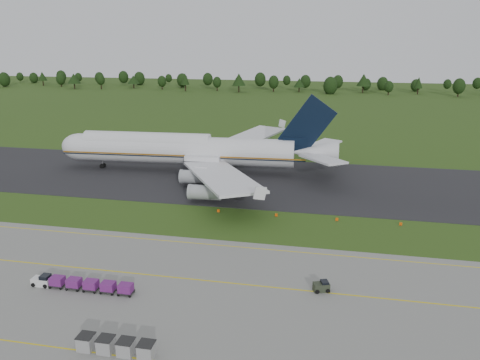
% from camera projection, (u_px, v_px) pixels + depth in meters
% --- Properties ---
extents(ground, '(600.00, 600.00, 0.00)m').
position_uv_depth(ground, '(212.00, 222.00, 89.05)').
color(ground, '#294514').
rests_on(ground, ground).
extents(apron, '(300.00, 52.00, 0.06)m').
position_uv_depth(apron, '(143.00, 325.00, 57.17)').
color(apron, slate).
rests_on(apron, ground).
extents(taxiway, '(300.00, 40.00, 0.08)m').
position_uv_depth(taxiway, '(241.00, 180.00, 115.29)').
color(taxiway, black).
rests_on(taxiway, ground).
extents(apron_markings, '(300.00, 30.20, 0.01)m').
position_uv_depth(apron_markings, '(163.00, 295.00, 63.74)').
color(apron_markings, '#D5C10C').
rests_on(apron_markings, apron).
extents(tree_line, '(529.07, 23.22, 11.76)m').
position_uv_depth(tree_line, '(297.00, 82.00, 292.18)').
color(tree_line, black).
rests_on(tree_line, ground).
extents(aircraft, '(73.39, 71.56, 20.64)m').
position_uv_depth(aircraft, '(189.00, 149.00, 120.65)').
color(aircraft, silver).
rests_on(aircraft, ground).
extents(baggage_train, '(15.08, 1.60, 1.54)m').
position_uv_depth(baggage_train, '(81.00, 284.00, 64.95)').
color(baggage_train, silver).
rests_on(baggage_train, apron).
extents(utility_cart, '(2.46, 1.94, 1.19)m').
position_uv_depth(utility_cart, '(321.00, 287.00, 64.63)').
color(utility_cart, '#293021').
rests_on(utility_cart, apron).
extents(uld_row, '(8.99, 1.79, 1.76)m').
position_uv_depth(uld_row, '(116.00, 346.00, 51.85)').
color(uld_row, gray).
rests_on(uld_row, apron).
extents(edge_markers, '(35.58, 0.30, 0.60)m').
position_uv_depth(edge_markers, '(306.00, 217.00, 90.57)').
color(edge_markers, '#E44E07').
rests_on(edge_markers, ground).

